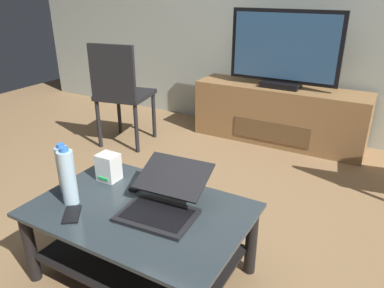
{
  "coord_description": "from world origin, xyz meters",
  "views": [
    {
      "loc": [
        0.95,
        -1.46,
        1.39
      ],
      "look_at": [
        -0.0,
        0.22,
        0.56
      ],
      "focal_mm": 34.45,
      "sensor_mm": 36.0,
      "label": 1
    }
  ],
  "objects_px": {
    "media_cabinet": "(279,114)",
    "water_bottle_far": "(68,177)",
    "cell_phone": "(72,214)",
    "tv_remote": "(141,184)",
    "coffee_table": "(141,230)",
    "side_chair": "(120,90)",
    "laptop": "(164,199)",
    "water_bottle_near": "(64,169)",
    "television": "(284,51)",
    "router_box": "(109,167)"
  },
  "relations": [
    {
      "from": "media_cabinet",
      "to": "water_bottle_far",
      "type": "relative_size",
      "value": 5.33
    },
    {
      "from": "cell_phone",
      "to": "tv_remote",
      "type": "relative_size",
      "value": 0.88
    },
    {
      "from": "coffee_table",
      "to": "water_bottle_far",
      "type": "height_order",
      "value": "water_bottle_far"
    },
    {
      "from": "side_chair",
      "to": "laptop",
      "type": "distance_m",
      "value": 1.79
    },
    {
      "from": "coffee_table",
      "to": "laptop",
      "type": "distance_m",
      "value": 0.22
    },
    {
      "from": "coffee_table",
      "to": "water_bottle_near",
      "type": "xyz_separation_m",
      "value": [
        -0.42,
        -0.05,
        0.26
      ]
    },
    {
      "from": "laptop",
      "to": "water_bottle_near",
      "type": "xyz_separation_m",
      "value": [
        -0.53,
        -0.11,
        0.07
      ]
    },
    {
      "from": "laptop",
      "to": "tv_remote",
      "type": "relative_size",
      "value": 2.72
    },
    {
      "from": "side_chair",
      "to": "cell_phone",
      "type": "bearing_deg",
      "value": -57.87
    },
    {
      "from": "coffee_table",
      "to": "side_chair",
      "type": "bearing_deg",
      "value": 132.34
    },
    {
      "from": "coffee_table",
      "to": "television",
      "type": "bearing_deg",
      "value": 88.91
    },
    {
      "from": "coffee_table",
      "to": "cell_phone",
      "type": "relative_size",
      "value": 7.38
    },
    {
      "from": "laptop",
      "to": "television",
      "type": "bearing_deg",
      "value": 91.94
    },
    {
      "from": "side_chair",
      "to": "router_box",
      "type": "height_order",
      "value": "side_chair"
    },
    {
      "from": "media_cabinet",
      "to": "water_bottle_far",
      "type": "xyz_separation_m",
      "value": [
        -0.36,
        -2.23,
        0.28
      ]
    },
    {
      "from": "media_cabinet",
      "to": "television",
      "type": "distance_m",
      "value": 0.59
    },
    {
      "from": "tv_remote",
      "to": "cell_phone",
      "type": "bearing_deg",
      "value": -108.12
    },
    {
      "from": "water_bottle_near",
      "to": "tv_remote",
      "type": "height_order",
      "value": "water_bottle_near"
    },
    {
      "from": "water_bottle_near",
      "to": "water_bottle_far",
      "type": "relative_size",
      "value": 0.9
    },
    {
      "from": "television",
      "to": "tv_remote",
      "type": "relative_size",
      "value": 6.13
    },
    {
      "from": "tv_remote",
      "to": "media_cabinet",
      "type": "bearing_deg",
      "value": 82.74
    },
    {
      "from": "water_bottle_near",
      "to": "laptop",
      "type": "bearing_deg",
      "value": 11.17
    },
    {
      "from": "laptop",
      "to": "water_bottle_near",
      "type": "relative_size",
      "value": 1.63
    },
    {
      "from": "side_chair",
      "to": "laptop",
      "type": "bearing_deg",
      "value": -44.0
    },
    {
      "from": "side_chair",
      "to": "cell_phone",
      "type": "distance_m",
      "value": 1.77
    },
    {
      "from": "coffee_table",
      "to": "cell_phone",
      "type": "xyz_separation_m",
      "value": [
        -0.24,
        -0.2,
        0.13
      ]
    },
    {
      "from": "side_chair",
      "to": "television",
      "type": "bearing_deg",
      "value": 33.09
    },
    {
      "from": "tv_remote",
      "to": "water_bottle_far",
      "type": "bearing_deg",
      "value": -124.42
    },
    {
      "from": "coffee_table",
      "to": "water_bottle_near",
      "type": "height_order",
      "value": "water_bottle_near"
    },
    {
      "from": "router_box",
      "to": "tv_remote",
      "type": "distance_m",
      "value": 0.2
    },
    {
      "from": "coffee_table",
      "to": "router_box",
      "type": "height_order",
      "value": "router_box"
    },
    {
      "from": "television",
      "to": "media_cabinet",
      "type": "bearing_deg",
      "value": 90.0
    },
    {
      "from": "water_bottle_far",
      "to": "cell_phone",
      "type": "height_order",
      "value": "water_bottle_far"
    },
    {
      "from": "cell_phone",
      "to": "tv_remote",
      "type": "height_order",
      "value": "tv_remote"
    },
    {
      "from": "television",
      "to": "router_box",
      "type": "height_order",
      "value": "television"
    },
    {
      "from": "television",
      "to": "tv_remote",
      "type": "xyz_separation_m",
      "value": [
        -0.17,
        -1.9,
        -0.44
      ]
    },
    {
      "from": "media_cabinet",
      "to": "cell_phone",
      "type": "relative_size",
      "value": 11.31
    },
    {
      "from": "water_bottle_far",
      "to": "laptop",
      "type": "bearing_deg",
      "value": 22.0
    },
    {
      "from": "cell_phone",
      "to": "tv_remote",
      "type": "xyz_separation_m",
      "value": [
        0.11,
        0.38,
        0.01
      ]
    },
    {
      "from": "water_bottle_far",
      "to": "cell_phone",
      "type": "bearing_deg",
      "value": -43.21
    },
    {
      "from": "router_box",
      "to": "cell_phone",
      "type": "relative_size",
      "value": 1.07
    },
    {
      "from": "media_cabinet",
      "to": "side_chair",
      "type": "relative_size",
      "value": 1.67
    },
    {
      "from": "water_bottle_near",
      "to": "cell_phone",
      "type": "xyz_separation_m",
      "value": [
        0.19,
        -0.15,
        -0.12
      ]
    },
    {
      "from": "water_bottle_far",
      "to": "router_box",
      "type": "bearing_deg",
      "value": 89.64
    },
    {
      "from": "laptop",
      "to": "water_bottle_far",
      "type": "xyz_separation_m",
      "value": [
        -0.43,
        -0.17,
        0.08
      ]
    },
    {
      "from": "router_box",
      "to": "water_bottle_far",
      "type": "xyz_separation_m",
      "value": [
        -0.0,
        -0.28,
        0.07
      ]
    },
    {
      "from": "water_bottle_near",
      "to": "media_cabinet",
      "type": "bearing_deg",
      "value": 77.86
    },
    {
      "from": "coffee_table",
      "to": "side_chair",
      "type": "height_order",
      "value": "side_chair"
    },
    {
      "from": "television",
      "to": "laptop",
      "type": "bearing_deg",
      "value": -88.06
    },
    {
      "from": "water_bottle_near",
      "to": "tv_remote",
      "type": "xyz_separation_m",
      "value": [
        0.3,
        0.24,
        -0.12
      ]
    }
  ]
}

